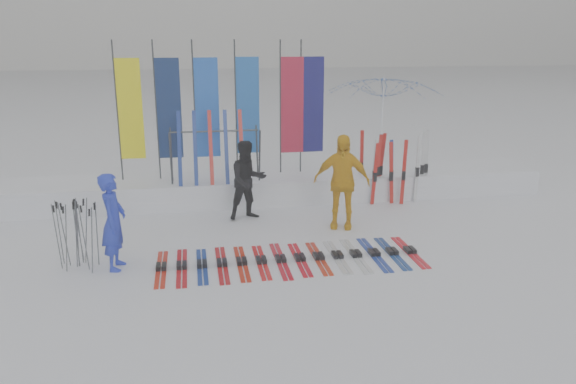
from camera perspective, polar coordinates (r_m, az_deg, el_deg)
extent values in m
plane|color=white|center=(9.55, 0.47, -8.42)|extent=(120.00, 120.00, 0.00)
cube|color=white|center=(13.75, -2.97, 0.49)|extent=(14.00, 1.60, 0.60)
imported|color=#2234C7|center=(9.97, -17.31, -2.90)|extent=(0.47, 0.66, 1.69)
imported|color=black|center=(12.16, -4.11, 1.19)|extent=(0.98, 0.84, 1.73)
imported|color=#F2B30F|center=(11.60, 5.47, 1.07)|extent=(1.25, 0.84, 1.97)
imported|color=white|center=(15.95, 9.56, 6.65)|extent=(3.68, 3.73, 2.91)
cube|color=red|center=(10.00, -12.75, -7.47)|extent=(0.17, 1.61, 0.07)
cube|color=#B90E14|center=(9.98, -10.74, -7.39)|extent=(0.17, 1.68, 0.07)
cube|color=navy|center=(9.98, -8.73, -7.30)|extent=(0.17, 1.58, 0.07)
cube|color=#AF0E0F|center=(9.99, -6.72, -7.20)|extent=(0.17, 1.67, 0.07)
cube|color=red|center=(10.01, -4.72, -7.09)|extent=(0.17, 1.61, 0.07)
cube|color=red|center=(10.04, -2.73, -6.97)|extent=(0.17, 1.57, 0.07)
cube|color=#B80E1D|center=(10.09, -0.76, -6.85)|extent=(0.17, 1.70, 0.07)
cube|color=red|center=(10.14, 1.20, -6.72)|extent=(0.17, 1.57, 0.07)
cube|color=red|center=(10.21, 3.13, -6.58)|extent=(0.17, 1.56, 0.07)
cube|color=silver|center=(10.29, 5.03, -6.44)|extent=(0.17, 1.59, 0.07)
cube|color=silver|center=(10.38, 6.89, -6.30)|extent=(0.17, 1.67, 0.07)
cube|color=navy|center=(10.48, 8.73, -6.15)|extent=(0.17, 1.67, 0.07)
cube|color=navy|center=(10.59, 10.52, -5.99)|extent=(0.17, 1.61, 0.07)
cube|color=red|center=(10.71, 12.27, -5.84)|extent=(0.17, 1.58, 0.07)
cylinder|color=#595B60|center=(10.30, -20.61, -3.87)|extent=(0.08, 0.08, 1.26)
cylinder|color=#595B60|center=(10.49, -20.43, -3.81)|extent=(0.05, 0.03, 1.15)
cylinder|color=#595B60|center=(10.36, -20.72, -3.99)|extent=(0.04, 0.06, 1.19)
cylinder|color=#595B60|center=(10.16, -20.03, -4.34)|extent=(0.10, 0.06, 1.17)
cylinder|color=#595B60|center=(10.38, -22.43, -4.21)|extent=(0.09, 0.08, 1.15)
cylinder|color=#595B60|center=(10.01, -19.29, -4.67)|extent=(0.09, 0.11, 1.14)
cylinder|color=#595B60|center=(10.58, -20.51, -3.65)|extent=(0.08, 0.08, 1.15)
cylinder|color=#595B60|center=(10.24, -21.60, -4.38)|extent=(0.09, 0.14, 1.16)
cylinder|color=#595B60|center=(10.31, -18.83, -4.02)|extent=(0.05, 0.05, 1.15)
cylinder|color=#595B60|center=(10.60, -22.19, -3.81)|extent=(0.08, 0.10, 1.15)
cylinder|color=#595B60|center=(10.44, -21.79, -4.01)|extent=(0.12, 0.02, 1.16)
cylinder|color=#595B60|center=(10.30, -20.72, -4.07)|extent=(0.10, 0.04, 1.20)
cylinder|color=#595B60|center=(10.44, -19.81, -3.70)|extent=(0.14, 0.02, 1.20)
cylinder|color=#383A3F|center=(13.52, -16.94, 7.80)|extent=(0.04, 0.04, 3.20)
cube|color=#FFF80D|center=(13.49, -15.73, 8.08)|extent=(0.55, 0.03, 2.30)
cylinder|color=#383A3F|center=(13.40, -13.22, 7.99)|extent=(0.04, 0.04, 3.20)
cube|color=navy|center=(13.38, -11.98, 8.27)|extent=(0.55, 0.03, 2.30)
cylinder|color=#383A3F|center=(13.35, -9.46, 8.16)|extent=(0.04, 0.04, 3.20)
cube|color=blue|center=(13.35, -8.21, 8.43)|extent=(0.55, 0.03, 2.30)
cylinder|color=#383A3F|center=(13.67, -5.31, 8.48)|extent=(0.04, 0.04, 3.20)
cube|color=blue|center=(13.69, -4.09, 8.73)|extent=(0.55, 0.03, 2.30)
cylinder|color=#383A3F|center=(13.66, -0.78, 8.54)|extent=(0.04, 0.04, 3.20)
cube|color=#B41330|center=(13.71, 0.43, 8.78)|extent=(0.55, 0.03, 2.30)
cylinder|color=#383A3F|center=(13.76, 1.30, 8.59)|extent=(0.04, 0.04, 3.20)
cube|color=#0D0D5B|center=(13.81, 2.50, 8.82)|extent=(0.55, 0.03, 2.30)
cylinder|color=#383A3F|center=(12.81, -11.83, 3.30)|extent=(0.04, 0.30, 1.23)
cylinder|color=#383A3F|center=(13.30, -11.77, 3.76)|extent=(0.04, 0.30, 1.23)
cylinder|color=#383A3F|center=(12.89, -2.90, 3.70)|extent=(0.04, 0.30, 1.23)
cylinder|color=#383A3F|center=(13.38, -3.17, 4.14)|extent=(0.04, 0.30, 1.23)
cylinder|color=#383A3F|center=(12.96, -7.49, 6.14)|extent=(2.00, 0.04, 0.04)
cube|color=navy|center=(13.63, 10.46, 2.10)|extent=(0.09, 0.02, 1.52)
cube|color=silver|center=(14.08, 13.86, 2.70)|extent=(0.09, 0.04, 1.69)
cube|color=red|center=(13.72, 9.40, 2.52)|extent=(0.09, 0.03, 1.65)
cube|color=silver|center=(13.39, 8.75, 2.00)|extent=(0.09, 0.02, 1.55)
cube|color=red|center=(13.96, 7.49, 2.88)|extent=(0.09, 0.05, 1.67)
cube|color=silver|center=(13.94, 13.48, 2.58)|extent=(0.09, 0.04, 1.68)
cube|color=red|center=(13.48, 10.45, 1.90)|extent=(0.09, 0.02, 1.49)
cube|color=red|center=(13.37, 8.83, 1.81)|extent=(0.09, 0.03, 1.47)
cube|color=red|center=(13.49, 11.68, 1.97)|extent=(0.09, 0.05, 1.55)
cube|color=red|center=(13.68, 9.12, 2.43)|extent=(0.09, 0.03, 1.62)
cube|color=silver|center=(13.77, 13.00, 2.33)|extent=(0.09, 0.04, 1.63)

